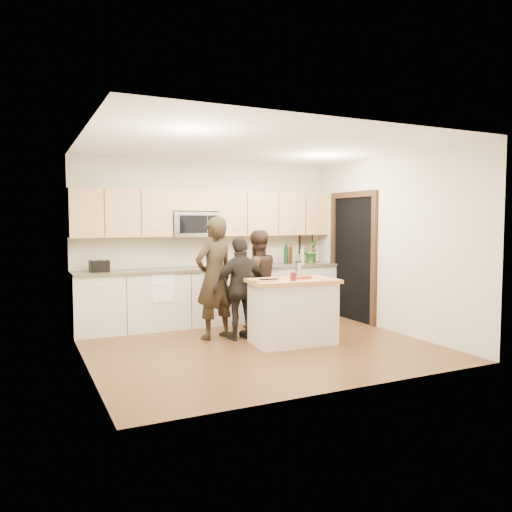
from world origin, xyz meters
name	(u,v)px	position (x,y,z in m)	size (l,w,h in m)	color
floor	(259,345)	(0.00, 0.00, 0.00)	(4.50, 4.50, 0.00)	brown
room_shell	(259,219)	(0.00, 0.00, 1.73)	(4.52, 4.02, 2.71)	beige
back_cabinetry	(214,295)	(0.00, 1.69, 0.47)	(4.50, 0.66, 0.94)	beige
upper_cabinetry	(213,213)	(0.03, 1.83, 1.84)	(4.50, 0.33, 0.75)	tan
microwave	(194,224)	(-0.31, 1.80, 1.65)	(0.76, 0.41, 0.40)	silver
doorway	(353,253)	(2.23, 0.90, 1.16)	(0.06, 1.25, 2.20)	black
framed_picture	(306,243)	(1.95, 1.98, 1.28)	(0.30, 0.03, 0.38)	black
dish_towel	(161,279)	(-0.95, 1.50, 0.80)	(0.34, 0.60, 0.48)	white
island	(293,311)	(0.48, -0.10, 0.45)	(1.25, 0.80, 0.90)	beige
red_plate	(301,277)	(0.65, -0.02, 0.91)	(0.32, 0.32, 0.02)	maroon
box_grater	(298,269)	(0.57, -0.10, 1.03)	(0.08, 0.05, 0.23)	silver
drink_glass	(293,276)	(0.40, -0.25, 0.96)	(0.08, 0.08, 0.11)	maroon
cutting_board	(265,281)	(0.02, -0.16, 0.91)	(0.29, 0.18, 0.02)	#B08649
tongs	(269,279)	(0.07, -0.17, 0.93)	(0.26, 0.03, 0.02)	black
knife	(272,280)	(0.11, -0.17, 0.92)	(0.22, 0.02, 0.01)	silver
toaster	(99,266)	(-1.84, 1.67, 1.03)	(0.28, 0.23, 0.18)	black
bottle_cluster	(301,254)	(1.68, 1.71, 1.11)	(0.72, 0.19, 0.37)	black
orchid	(312,250)	(1.91, 1.72, 1.17)	(0.25, 0.20, 0.46)	#357B31
woman_left	(215,278)	(-0.39, 0.65, 0.88)	(0.64, 0.42, 1.76)	black
woman_center	(257,279)	(0.47, 1.04, 0.78)	(0.76, 0.59, 1.56)	black
woman_right	(241,288)	(-0.06, 0.45, 0.74)	(0.87, 0.36, 1.48)	black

